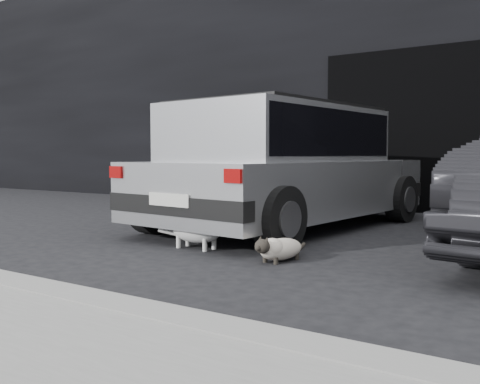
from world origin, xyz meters
The scene contains 7 objects.
ground centered at (0.00, 0.00, 0.00)m, with size 80.00×80.00×0.00m, color black.
building_facade centered at (1.00, 6.00, 2.50)m, with size 34.00×4.00×5.00m, color black.
garage_opening centered at (1.00, 3.99, 1.30)m, with size 4.00×0.10×2.60m, color black.
curb centered at (1.00, -2.60, 0.06)m, with size 18.00×0.25×0.12m, color gray.
silver_hatchback centered at (-0.37, 1.24, 0.83)m, with size 2.38×4.31×1.53m.
cat_siamese centered at (0.61, -0.65, 0.11)m, with size 0.32×0.72×0.25m.
cat_white centered at (-0.34, -0.54, 0.19)m, with size 0.85×0.30×0.39m.
Camera 1 is at (2.84, -4.63, 0.92)m, focal length 40.00 mm.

